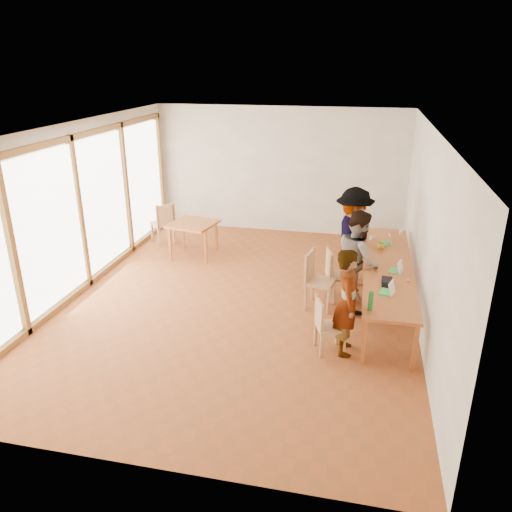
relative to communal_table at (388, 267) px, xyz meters
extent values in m
plane|color=brown|center=(-2.50, -0.37, -0.70)|extent=(8.00, 8.00, 0.00)
cube|color=silver|center=(-2.50, 3.63, 0.80)|extent=(6.00, 0.10, 3.00)
cube|color=silver|center=(-2.50, -4.37, 0.80)|extent=(6.00, 0.10, 3.00)
cube|color=silver|center=(0.50, -0.37, 0.80)|extent=(0.10, 8.00, 3.00)
cube|color=white|center=(-5.46, -0.37, 0.80)|extent=(0.10, 8.00, 3.00)
cube|color=white|center=(-2.50, -0.37, 2.32)|extent=(6.00, 8.00, 0.04)
cube|color=#AE5E26|center=(0.00, 0.00, 0.02)|extent=(0.80, 4.00, 0.05)
cube|color=#AE5E26|center=(-0.34, -1.94, -0.35)|extent=(0.06, 0.06, 0.70)
cube|color=#AE5E26|center=(-0.34, 1.94, -0.35)|extent=(0.06, 0.06, 0.70)
cube|color=#AE5E26|center=(0.34, -1.94, -0.35)|extent=(0.06, 0.06, 0.70)
cube|color=#AE5E26|center=(0.34, 1.94, -0.35)|extent=(0.06, 0.06, 0.70)
cube|color=#AE5E26|center=(-4.00, 1.52, 0.02)|extent=(0.90, 0.90, 0.05)
cube|color=#AE5E26|center=(-4.39, 1.13, -0.35)|extent=(0.05, 0.05, 0.70)
cube|color=#AE5E26|center=(-4.39, 1.91, -0.35)|extent=(0.05, 0.05, 0.70)
cube|color=#AE5E26|center=(-3.61, 1.13, -0.35)|extent=(0.05, 0.05, 0.70)
cube|color=#AE5E26|center=(-3.61, 1.91, -0.35)|extent=(0.05, 0.05, 0.70)
cube|color=tan|center=(-0.82, -1.69, -0.30)|extent=(0.50, 0.50, 0.04)
cube|color=tan|center=(-0.99, -1.75, -0.08)|extent=(0.17, 0.38, 0.41)
cube|color=tan|center=(-1.10, -0.32, -0.23)|extent=(0.53, 0.53, 0.04)
cube|color=tan|center=(-1.31, -0.28, 0.03)|extent=(0.13, 0.46, 0.48)
cube|color=tan|center=(-0.80, 0.10, -0.27)|extent=(0.53, 0.53, 0.04)
cube|color=tan|center=(-0.99, 0.04, -0.03)|extent=(0.17, 0.42, 0.44)
cube|color=tan|center=(-0.64, 2.48, -0.28)|extent=(0.47, 0.47, 0.04)
cube|color=tan|center=(-0.83, 2.51, -0.04)|extent=(0.10, 0.42, 0.43)
cube|color=tan|center=(-4.98, 2.19, -0.25)|extent=(0.63, 0.63, 0.04)
cube|color=tan|center=(-4.83, 2.05, 0.01)|extent=(0.34, 0.35, 0.47)
imported|color=gray|center=(-0.61, -1.65, 0.09)|extent=(0.43, 0.61, 1.59)
imported|color=gray|center=(-0.51, -0.18, 0.16)|extent=(0.84, 0.97, 1.72)
imported|color=gray|center=(-0.63, 0.78, 0.23)|extent=(0.81, 1.26, 1.86)
cube|color=green|center=(-0.07, -1.13, 0.06)|extent=(0.23, 0.27, 0.02)
cube|color=white|center=(0.01, -1.16, 0.14)|extent=(0.13, 0.22, 0.19)
cube|color=green|center=(0.10, -0.27, 0.06)|extent=(0.22, 0.27, 0.02)
cube|color=white|center=(0.18, -0.29, 0.14)|extent=(0.12, 0.22, 0.19)
cube|color=green|center=(-0.02, 1.04, 0.06)|extent=(0.17, 0.23, 0.02)
cube|color=white|center=(0.06, 1.05, 0.14)|extent=(0.08, 0.21, 0.19)
imported|color=gold|center=(-0.11, 0.77, 0.10)|extent=(0.17, 0.17, 0.11)
cylinder|color=#1B6927|center=(-0.29, -1.75, 0.19)|extent=(0.07, 0.07, 0.28)
cylinder|color=silver|center=(0.30, 1.69, 0.09)|extent=(0.07, 0.07, 0.09)
cylinder|color=white|center=(-0.29, 1.24, 0.08)|extent=(0.08, 0.08, 0.06)
cube|color=#D94660|center=(0.29, -0.61, 0.05)|extent=(0.05, 0.10, 0.01)
cube|color=black|center=(-0.04, -0.83, 0.09)|extent=(0.16, 0.26, 0.09)
camera|label=1|loc=(-0.53, -8.09, 3.29)|focal=35.00mm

